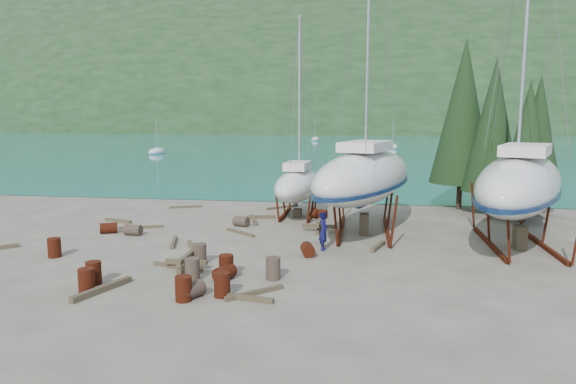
# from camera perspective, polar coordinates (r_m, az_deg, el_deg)

# --- Properties ---
(ground) EXTENTS (600.00, 600.00, 0.00)m
(ground) POSITION_cam_1_polar(r_m,az_deg,el_deg) (23.42, -2.90, -7.30)
(ground) COLOR #585146
(ground) RESTS_ON ground
(bay_water) EXTENTS (700.00, 700.00, 0.00)m
(bay_water) POSITION_cam_1_polar(r_m,az_deg,el_deg) (337.19, 7.72, 7.30)
(bay_water) COLOR teal
(bay_water) RESTS_ON ground
(far_hill) EXTENTS (800.00, 360.00, 110.00)m
(far_hill) POSITION_cam_1_polar(r_m,az_deg,el_deg) (342.19, 7.73, 7.32)
(far_hill) COLOR black
(far_hill) RESTS_ON ground
(far_house_left) EXTENTS (6.60, 5.60, 5.60)m
(far_house_left) POSITION_cam_1_polar(r_m,az_deg,el_deg) (221.70, -8.56, 7.48)
(far_house_left) COLOR beige
(far_house_left) RESTS_ON ground
(far_house_center) EXTENTS (6.60, 5.60, 5.60)m
(far_house_center) POSITION_cam_1_polar(r_m,az_deg,el_deg) (213.53, 1.85, 7.53)
(far_house_center) COLOR beige
(far_house_center) RESTS_ON ground
(far_house_right) EXTENTS (6.60, 5.60, 5.60)m
(far_house_right) POSITION_cam_1_polar(r_m,az_deg,el_deg) (213.66, 15.40, 7.24)
(far_house_right) COLOR beige
(far_house_right) RESTS_ON ground
(cypress_near_right) EXTENTS (3.60, 3.60, 10.00)m
(cypress_near_right) POSITION_cam_1_polar(r_m,az_deg,el_deg) (35.04, 21.85, 6.93)
(cypress_near_right) COLOR black
(cypress_near_right) RESTS_ON ground
(cypress_mid_right) EXTENTS (3.06, 3.06, 8.50)m
(cypress_mid_right) POSITION_cam_1_polar(r_m,az_deg,el_deg) (33.52, 25.06, 5.21)
(cypress_mid_right) COLOR black
(cypress_mid_right) RESTS_ON ground
(cypress_back_left) EXTENTS (4.14, 4.14, 11.50)m
(cypress_back_left) POSITION_cam_1_polar(r_m,az_deg,el_deg) (36.69, 18.90, 8.49)
(cypress_back_left) COLOR black
(cypress_back_left) RESTS_ON ground
(cypress_far_right) EXTENTS (3.24, 3.24, 9.00)m
(cypress_far_right) POSITION_cam_1_polar(r_m,az_deg,el_deg) (36.81, 26.01, 5.82)
(cypress_far_right) COLOR black
(cypress_far_right) RESTS_ON ground
(moored_boat_left) EXTENTS (2.00, 5.00, 6.05)m
(moored_boat_left) POSITION_cam_1_polar(r_m,az_deg,el_deg) (89.24, -14.36, 4.36)
(moored_boat_left) COLOR silver
(moored_boat_left) RESTS_ON ground
(moored_boat_mid) EXTENTS (2.00, 5.00, 6.05)m
(moored_boat_mid) POSITION_cam_1_polar(r_m,az_deg,el_deg) (102.42, 11.54, 4.95)
(moored_boat_mid) COLOR silver
(moored_boat_mid) RESTS_ON ground
(moored_boat_far) EXTENTS (2.00, 5.00, 6.05)m
(moored_boat_far) POSITION_cam_1_polar(r_m,az_deg,el_deg) (132.82, 3.04, 5.87)
(moored_boat_far) COLOR silver
(moored_boat_far) RESTS_ON ground
(large_sailboat_near) EXTENTS (7.18, 12.85, 19.44)m
(large_sailboat_near) POSITION_cam_1_polar(r_m,az_deg,el_deg) (28.20, 8.56, 1.79)
(large_sailboat_near) COLOR silver
(large_sailboat_near) RESTS_ON ground
(large_sailboat_far) EXTENTS (7.92, 12.60, 19.24)m
(large_sailboat_far) POSITION_cam_1_polar(r_m,az_deg,el_deg) (27.19, 24.35, 0.91)
(large_sailboat_far) COLOR silver
(large_sailboat_far) RESTS_ON ground
(small_sailboat_shore) EXTENTS (3.11, 7.99, 12.49)m
(small_sailboat_shore) POSITION_cam_1_polar(r_m,az_deg,el_deg) (32.59, 1.14, 0.87)
(small_sailboat_shore) COLOR silver
(small_sailboat_shore) RESTS_ON ground
(worker) EXTENTS (0.50, 0.71, 1.84)m
(worker) POSITION_cam_1_polar(r_m,az_deg,el_deg) (24.53, 3.99, -4.37)
(worker) COLOR #11124E
(worker) RESTS_ON ground
(drum_1) EXTENTS (0.94, 1.05, 0.58)m
(drum_1) POSITION_cam_1_polar(r_m,az_deg,el_deg) (18.68, -10.64, -10.64)
(drum_1) COLOR #2D2823
(drum_1) RESTS_ON ground
(drum_2) EXTENTS (1.04, 0.89, 0.58)m
(drum_2) POSITION_cam_1_polar(r_m,az_deg,el_deg) (29.72, -19.29, -3.80)
(drum_2) COLOR #56200E
(drum_2) RESTS_ON ground
(drum_3) EXTENTS (0.58, 0.58, 0.88)m
(drum_3) POSITION_cam_1_polar(r_m,az_deg,el_deg) (18.59, -7.33, -10.17)
(drum_3) COLOR #56200E
(drum_3) RESTS_ON ground
(drum_4) EXTENTS (0.97, 0.74, 0.58)m
(drum_4) POSITION_cam_1_polar(r_m,az_deg,el_deg) (32.14, 3.55, -2.44)
(drum_4) COLOR #56200E
(drum_4) RESTS_ON ground
(drum_5) EXTENTS (0.58, 0.58, 0.88)m
(drum_5) POSITION_cam_1_polar(r_m,az_deg,el_deg) (22.68, -9.77, -6.79)
(drum_5) COLOR #2D2823
(drum_5) RESTS_ON ground
(drum_6) EXTENTS (0.78, 1.00, 0.58)m
(drum_6) POSITION_cam_1_polar(r_m,az_deg,el_deg) (23.65, 2.20, -6.41)
(drum_6) COLOR #56200E
(drum_6) RESTS_ON ground
(drum_7) EXTENTS (0.58, 0.58, 0.88)m
(drum_7) POSITION_cam_1_polar(r_m,az_deg,el_deg) (18.40, -11.54, -10.47)
(drum_7) COLOR #56200E
(drum_7) RESTS_ON ground
(drum_8) EXTENTS (0.58, 0.58, 0.88)m
(drum_8) POSITION_cam_1_polar(r_m,az_deg,el_deg) (25.67, -24.53, -5.65)
(drum_8) COLOR #56200E
(drum_8) RESTS_ON ground
(drum_9) EXTENTS (1.03, 0.86, 0.58)m
(drum_9) POSITION_cam_1_polar(r_m,az_deg,el_deg) (29.92, -5.22, -3.27)
(drum_9) COLOR #2D2823
(drum_9) RESTS_ON ground
(drum_10) EXTENTS (0.58, 0.58, 0.88)m
(drum_10) POSITION_cam_1_polar(r_m,az_deg,el_deg) (20.26, -21.48, -9.12)
(drum_10) COLOR #56200E
(drum_10) RESTS_ON ground
(drum_12) EXTENTS (0.87, 1.04, 0.58)m
(drum_12) POSITION_cam_1_polar(r_m,az_deg,el_deg) (20.41, -7.06, -8.90)
(drum_12) COLOR #56200E
(drum_12) RESTS_ON ground
(drum_13) EXTENTS (0.58, 0.58, 0.88)m
(drum_13) POSITION_cam_1_polar(r_m,az_deg,el_deg) (21.10, -20.79, -8.39)
(drum_13) COLOR #56200E
(drum_13) RESTS_ON ground
(drum_14) EXTENTS (0.58, 0.58, 0.88)m
(drum_14) POSITION_cam_1_polar(r_m,az_deg,el_deg) (20.79, -6.87, -8.13)
(drum_14) COLOR #56200E
(drum_14) RESTS_ON ground
(drum_15) EXTENTS (0.92, 0.64, 0.58)m
(drum_15) POSITION_cam_1_polar(r_m,az_deg,el_deg) (28.82, -16.82, -4.06)
(drum_15) COLOR #2D2823
(drum_15) RESTS_ON ground
(drum_16) EXTENTS (0.58, 0.58, 0.88)m
(drum_16) POSITION_cam_1_polar(r_m,az_deg,el_deg) (20.50, -10.58, -8.46)
(drum_16) COLOR #2D2823
(drum_16) RESTS_ON ground
(drum_17) EXTENTS (0.58, 0.58, 0.88)m
(drum_17) POSITION_cam_1_polar(r_m,az_deg,el_deg) (20.31, -1.67, -8.48)
(drum_17) COLOR #2D2823
(drum_17) RESTS_ON ground
(timber_0) EXTENTS (2.16, 0.95, 0.14)m
(timber_0) POSITION_cam_1_polar(r_m,az_deg,el_deg) (36.48, -11.30, -1.63)
(timber_0) COLOR brown
(timber_0) RESTS_ON ground
(timber_1) EXTENTS (0.77, 1.85, 0.19)m
(timber_1) POSITION_cam_1_polar(r_m,az_deg,el_deg) (25.30, 9.96, -6.00)
(timber_1) COLOR brown
(timber_1) RESTS_ON ground
(timber_2) EXTENTS (1.94, 0.78, 0.19)m
(timber_2) POSITION_cam_1_polar(r_m,az_deg,el_deg) (32.63, -18.36, -3.05)
(timber_2) COLOR brown
(timber_2) RESTS_ON ground
(timber_3) EXTENTS (2.42, 0.90, 0.15)m
(timber_3) POSITION_cam_1_polar(r_m,az_deg,el_deg) (22.25, -12.15, -8.14)
(timber_3) COLOR brown
(timber_3) RESTS_ON ground
(timber_4) EXTENTS (0.92, 1.75, 0.17)m
(timber_4) POSITION_cam_1_polar(r_m,az_deg,el_deg) (25.54, -10.71, -5.90)
(timber_4) COLOR brown
(timber_4) RESTS_ON ground
(timber_5) EXTENTS (1.84, 1.77, 0.16)m
(timber_5) POSITION_cam_1_polar(r_m,az_deg,el_deg) (18.77, -3.72, -11.09)
(timber_5) COLOR brown
(timber_5) RESTS_ON ground
(timber_6) EXTENTS (1.82, 0.48, 0.19)m
(timber_6) POSITION_cam_1_polar(r_m,az_deg,el_deg) (32.17, -3.00, -2.78)
(timber_6) COLOR brown
(timber_6) RESTS_ON ground
(timber_7) EXTENTS (1.86, 0.52, 0.17)m
(timber_7) POSITION_cam_1_polar(r_m,az_deg,el_deg) (18.23, -4.43, -11.68)
(timber_7) COLOR brown
(timber_7) RESTS_ON ground
(timber_9) EXTENTS (1.98, 2.01, 0.15)m
(timber_9) POSITION_cam_1_polar(r_m,az_deg,el_deg) (35.67, -0.63, -1.68)
(timber_9) COLOR brown
(timber_9) RESTS_ON ground
(timber_10) EXTENTS (1.04, 2.77, 0.16)m
(timber_10) POSITION_cam_1_polar(r_m,az_deg,el_deg) (31.39, -3.85, -3.09)
(timber_10) COLOR brown
(timber_10) RESTS_ON ground
(timber_11) EXTENTS (1.90, 1.55, 0.15)m
(timber_11) POSITION_cam_1_polar(r_m,az_deg,el_deg) (28.09, -5.33, -4.50)
(timber_11) COLOR brown
(timber_11) RESTS_ON ground
(timber_12) EXTENTS (0.80, 2.22, 0.17)m
(timber_12) POSITION_cam_1_polar(r_m,az_deg,el_deg) (26.47, -12.58, -5.45)
(timber_12) COLOR brown
(timber_12) RESTS_ON ground
(timber_15) EXTENTS (2.35, 0.99, 0.15)m
(timber_15) POSITION_cam_1_polar(r_m,az_deg,el_deg) (30.45, -15.97, -3.78)
(timber_15) COLOR brown
(timber_15) RESTS_ON ground
(timber_16) EXTENTS (1.12, 2.64, 0.23)m
(timber_16) POSITION_cam_1_polar(r_m,az_deg,el_deg) (20.17, -19.95, -10.10)
(timber_16) COLOR brown
(timber_16) RESTS_ON ground
(timber_pile_fore) EXTENTS (1.80, 1.80, 0.60)m
(timber_pile_fore) POSITION_cam_1_polar(r_m,az_deg,el_deg) (22.05, -11.27, -7.65)
(timber_pile_fore) COLOR brown
(timber_pile_fore) RESTS_ON ground
(timber_pile_aft) EXTENTS (1.80, 1.80, 0.60)m
(timber_pile_aft) POSITION_cam_1_polar(r_m,az_deg,el_deg) (28.52, 3.41, -3.82)
(timber_pile_aft) COLOR brown
(timber_pile_aft) RESTS_ON ground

